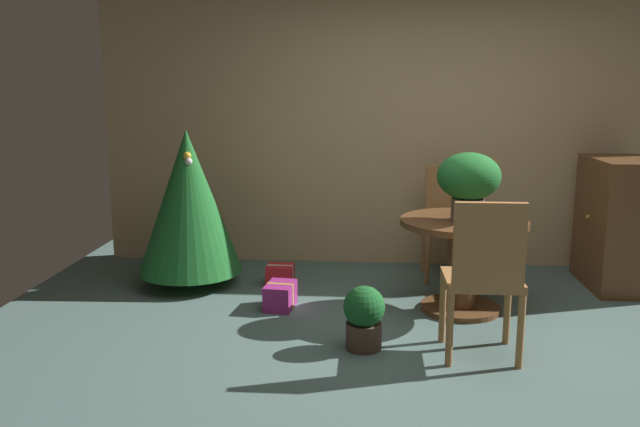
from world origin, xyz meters
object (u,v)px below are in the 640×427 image
object	(u,v)px
round_dining_table	(462,253)
wooden_chair_far	(449,215)
flower_vase	(469,180)
gift_box_purple	(280,296)
potted_plant	(364,316)
holiday_tree	(189,202)
gift_box_red	(280,275)
wooden_cabinet	(620,223)
wooden_chair_near	(485,271)

from	to	relation	value
round_dining_table	wooden_chair_far	size ratio (longest dim) A/B	0.96
flower_vase	gift_box_purple	world-z (taller)	flower_vase
round_dining_table	flower_vase	world-z (taller)	flower_vase
potted_plant	flower_vase	bearing A→B (deg)	44.70
round_dining_table	potted_plant	bearing A→B (deg)	-132.79
holiday_tree	gift_box_red	bearing A→B (deg)	3.85
round_dining_table	gift_box_red	bearing A→B (deg)	159.57
round_dining_table	wooden_chair_far	world-z (taller)	wooden_chair_far
holiday_tree	wooden_cabinet	size ratio (longest dim) A/B	1.22
wooden_chair_near	gift_box_purple	xyz separation A→B (m)	(-1.36, 0.86, -0.47)
wooden_chair_near	gift_box_red	bearing A→B (deg)	134.96
gift_box_purple	wooden_cabinet	xyz separation A→B (m)	(2.74, 0.75, 0.45)
holiday_tree	gift_box_red	distance (m)	0.99
holiday_tree	wooden_cabinet	bearing A→B (deg)	3.49
holiday_tree	round_dining_table	bearing A→B (deg)	-12.47
flower_vase	wooden_cabinet	xyz separation A→B (m)	(1.37, 0.76, -0.46)
wooden_chair_near	gift_box_purple	bearing A→B (deg)	147.78
holiday_tree	gift_box_purple	xyz separation A→B (m)	(0.83, -0.53, -0.62)
wooden_chair_far	wooden_cabinet	bearing A→B (deg)	-7.55
potted_plant	wooden_chair_near	bearing A→B (deg)	-9.78
holiday_tree	potted_plant	world-z (taller)	holiday_tree
wooden_chair_near	wooden_chair_far	world-z (taller)	wooden_chair_near
round_dining_table	gift_box_red	distance (m)	1.58
wooden_chair_far	gift_box_red	xyz separation A→B (m)	(-1.44, -0.35, -0.47)
wooden_chair_near	holiday_tree	world-z (taller)	holiday_tree
wooden_chair_near	wooden_chair_far	xyz separation A→B (m)	(0.00, 1.79, -0.01)
wooden_chair_near	wooden_cabinet	xyz separation A→B (m)	(1.38, 1.61, -0.03)
round_dining_table	wooden_cabinet	bearing A→B (deg)	26.96
round_dining_table	potted_plant	distance (m)	1.09
round_dining_table	wooden_chair_far	distance (m)	0.89
gift_box_red	wooden_cabinet	distance (m)	2.86
round_dining_table	wooden_cabinet	world-z (taller)	wooden_cabinet
wooden_cabinet	gift_box_purple	bearing A→B (deg)	-164.71
round_dining_table	wooden_chair_near	size ratio (longest dim) A/B	0.93
wooden_cabinet	potted_plant	distance (m)	2.60
round_dining_table	flower_vase	distance (m)	0.55
flower_vase	potted_plant	size ratio (longest dim) A/B	1.20
flower_vase	wooden_cabinet	distance (m)	1.63
flower_vase	holiday_tree	distance (m)	2.29
flower_vase	gift_box_purple	bearing A→B (deg)	179.79
wooden_chair_near	wooden_cabinet	size ratio (longest dim) A/B	0.93
gift_box_red	wooden_cabinet	bearing A→B (deg)	3.40
wooden_chair_far	holiday_tree	bearing A→B (deg)	-169.63
round_dining_table	flower_vase	bearing A→B (deg)	-75.25
wooden_chair_far	wooden_cabinet	size ratio (longest dim) A/B	0.90
wooden_cabinet	wooden_chair_far	bearing A→B (deg)	172.45
gift_box_purple	gift_box_red	world-z (taller)	gift_box_purple
wooden_chair_far	holiday_tree	xyz separation A→B (m)	(-2.19, -0.40, 0.17)
round_dining_table	potted_plant	size ratio (longest dim) A/B	2.25
wooden_chair_far	potted_plant	distance (m)	1.85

